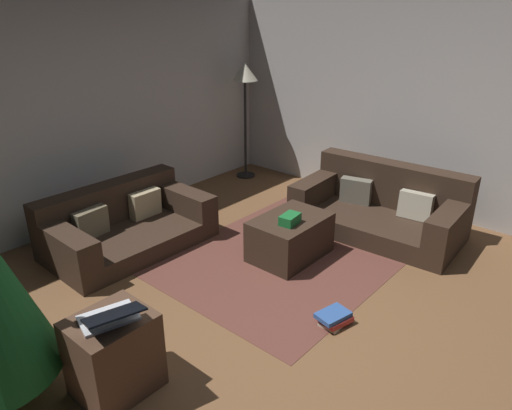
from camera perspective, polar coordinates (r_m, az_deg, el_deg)
The scene contains 13 objects.
ground_plane at distance 3.93m, azimuth 3.27°, elevation -15.34°, with size 6.40×6.40×0.00m, color brown.
rear_partition at distance 5.68m, azimuth -22.70°, elevation 9.80°, with size 6.40×0.12×2.60m, color #BCB7B2.
corner_partition at distance 6.01m, azimuth 22.60°, elevation 10.48°, with size 0.12×6.40×2.60m, color #B5B0AB.
couch_left at distance 5.32m, azimuth -15.53°, elevation -2.24°, with size 1.70×1.00×0.63m.
couch_right at distance 5.64m, azimuth 14.81°, elevation -0.30°, with size 1.08×1.87×0.74m.
ottoman at distance 4.91m, azimuth 4.10°, elevation -3.86°, with size 0.81×0.56×0.44m, color #332319.
gift_box at distance 4.67m, azimuth 4.09°, elevation -1.71°, with size 0.22×0.14×0.10m, color #19662D.
tv_remote at distance 4.79m, azimuth 4.21°, elevation -1.57°, with size 0.05×0.16×0.02m, color black.
side_table at distance 3.45m, azimuth -16.65°, elevation -16.79°, with size 0.52×0.44×0.58m, color #4C3323.
laptop at distance 3.20m, azimuth -17.03°, elevation -12.65°, with size 0.45×0.48×0.18m.
book_stack at distance 4.06m, azimuth 9.33°, elevation -13.22°, with size 0.31×0.25×0.11m.
corner_lamp at distance 6.91m, azimuth -1.33°, elevation 14.62°, with size 0.36×0.36×1.66m.
area_rug at distance 5.01m, azimuth 4.03°, elevation -6.05°, with size 2.60×2.00×0.01m, color brown.
Camera 1 is at (-2.46, -1.84, 2.45)m, focal length 33.42 mm.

